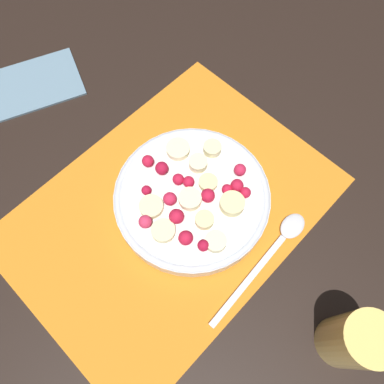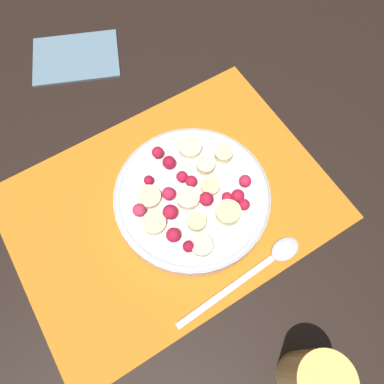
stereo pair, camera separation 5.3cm
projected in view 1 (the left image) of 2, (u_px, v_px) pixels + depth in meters
name	position (u px, v px, depth m)	size (l,w,h in m)	color
ground_plane	(171.00, 210.00, 0.57)	(3.00, 3.00, 0.00)	black
placemat	(171.00, 209.00, 0.56)	(0.47, 0.34, 0.01)	orange
fruit_bowl	(192.00, 197.00, 0.55)	(0.23, 0.23, 0.05)	silver
spoon	(278.00, 244.00, 0.54)	(0.20, 0.03, 0.01)	silver
drinking_glass	(354.00, 340.00, 0.44)	(0.06, 0.06, 0.10)	#F4CC66
napkin	(36.00, 83.00, 0.66)	(0.19, 0.16, 0.01)	slate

